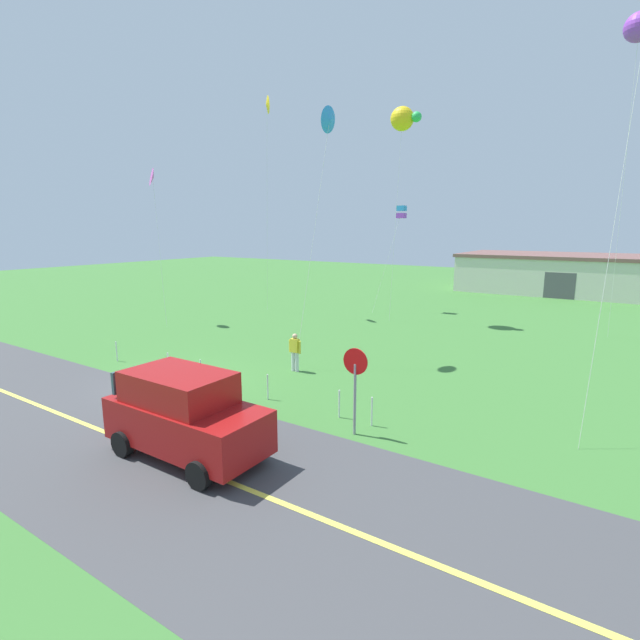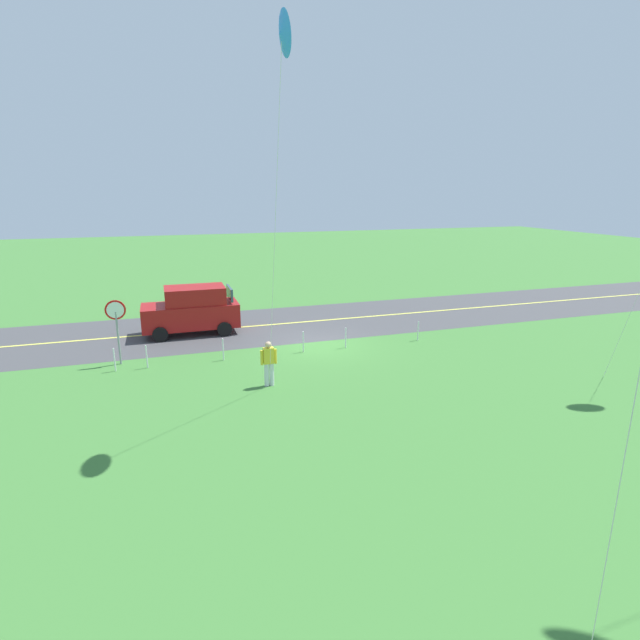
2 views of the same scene
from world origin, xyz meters
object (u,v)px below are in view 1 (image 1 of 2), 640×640
stop_sign (355,374)px  person_adult_near (295,351)px  kite_red_low (329,121)px  warehouse_distant (567,273)px  kite_green_far (401,212)px  kite_blue_mid (267,106)px  kite_pink_drift (153,178)px  car_suv_foreground (185,414)px  kite_yellow_high (403,119)px

stop_sign → person_adult_near: bearing=141.9°
person_adult_near → kite_red_low: size_ratio=0.15×
warehouse_distant → kite_green_far: bearing=-116.6°
kite_blue_mid → kite_pink_drift: 8.60m
kite_blue_mid → kite_pink_drift: kite_blue_mid is taller
car_suv_foreground → kite_blue_mid: size_ratio=0.31×
car_suv_foreground → kite_red_low: (-2.06, 10.13, 9.12)m
car_suv_foreground → kite_yellow_high: (-3.09, 19.95, 11.09)m
kite_pink_drift → stop_sign: bearing=-23.1°
kite_red_low → warehouse_distant: 32.96m
car_suv_foreground → kite_blue_mid: (-11.39, 17.35, 12.39)m
kite_pink_drift → warehouse_distant: bearing=56.4°
car_suv_foreground → kite_yellow_high: kite_yellow_high is taller
kite_yellow_high → kite_green_far: (-1.53, 3.61, -5.30)m
stop_sign → person_adult_near: size_ratio=1.60×
kite_red_low → kite_yellow_high: kite_yellow_high is taller
kite_blue_mid → kite_pink_drift: (-4.17, -5.89, -4.69)m
stop_sign → kite_yellow_high: bearing=110.4°
kite_yellow_high → kite_blue_mid: bearing=-162.6°
stop_sign → kite_yellow_high: kite_yellow_high is taller
kite_pink_drift → warehouse_distant: (19.84, 29.87, -7.10)m
person_adult_near → warehouse_distant: size_ratio=0.09×
car_suv_foreground → kite_red_low: bearing=101.5°
kite_yellow_high → kite_red_low: bearing=-84.0°
stop_sign → kite_blue_mid: (-14.41, 13.81, 11.74)m
car_suv_foreground → warehouse_distant: bearing=84.1°
kite_red_low → warehouse_distant: bearing=78.5°
kite_blue_mid → kite_green_far: 11.31m
stop_sign → person_adult_near: stop_sign is taller
car_suv_foreground → stop_sign: 4.70m
kite_red_low → kite_blue_mid: bearing=142.3°
warehouse_distant → kite_blue_mid: bearing=-123.2°
car_suv_foreground → person_adult_near: 7.79m
kite_red_low → warehouse_distant: kite_red_low is taller
person_adult_near → warehouse_distant: (6.32, 33.82, 0.89)m
person_adult_near → kite_pink_drift: (-13.52, 3.95, 7.99)m
person_adult_near → kite_green_far: kite_green_far is taller
kite_green_far → kite_pink_drift: size_ratio=0.78×
kite_green_far → warehouse_distant: bearing=63.4°
person_adult_near → kite_blue_mid: bearing=16.2°
car_suv_foreground → warehouse_distant: (4.28, 41.33, 0.60)m
stop_sign → kite_yellow_high: (-6.11, 16.41, 10.45)m
person_adult_near → kite_yellow_high: kite_yellow_high is taller
kite_yellow_high → kite_pink_drift: kite_yellow_high is taller
car_suv_foreground → kite_green_far: bearing=101.1°
kite_red_low → kite_blue_mid: size_ratio=0.77×
kite_yellow_high → warehouse_distant: 24.93m
car_suv_foreground → kite_green_far: size_ratio=0.60×
kite_blue_mid → kite_yellow_high: kite_blue_mid is taller
stop_sign → car_suv_foreground: bearing=-130.5°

